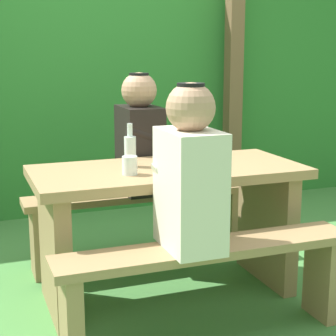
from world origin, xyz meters
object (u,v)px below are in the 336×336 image
picnic_table (168,209)px  bench_far (139,212)px  bench_near (207,272)px  person_black_coat (140,138)px  bottle_left (130,150)px  cell_phone (193,158)px  drinking_glass (130,165)px  person_white_shirt (190,174)px

picnic_table → bench_far: size_ratio=1.00×
bench_near → person_black_coat: person_black_coat is taller
picnic_table → bottle_left: bottle_left is taller
bench_far → bottle_left: bottle_left is taller
bench_near → cell_phone: 0.80m
bench_far → drinking_glass: drinking_glass is taller
bench_near → drinking_glass: drinking_glass is taller
bench_far → person_black_coat: (0.01, -0.00, 0.46)m
bench_far → bottle_left: (-0.18, -0.42, 0.47)m
drinking_glass → bottle_left: (0.06, 0.18, 0.04)m
person_black_coat → drinking_glass: (-0.24, -0.60, -0.03)m
bench_near → bench_far: bearing=90.0°
bench_far → person_black_coat: bearing=-23.1°
bench_far → cell_phone: size_ratio=10.00×
person_white_shirt → picnic_table: bearing=80.0°
drinking_glass → bottle_left: size_ratio=0.40×
picnic_table → bench_far: 0.53m
picnic_table → person_white_shirt: person_white_shirt is taller
bench_near → bottle_left: bottle_left is taller
bench_far → person_black_coat: person_black_coat is taller
bench_near → person_white_shirt: 0.47m
person_white_shirt → person_black_coat: (0.10, 1.01, 0.00)m
drinking_glass → bench_near: bearing=-60.2°
bench_far → bench_near: bearing=-90.0°
person_black_coat → picnic_table: bearing=-90.9°
person_black_coat → cell_phone: size_ratio=5.14×
bench_near → drinking_glass: bearing=119.8°
picnic_table → bench_near: picnic_table is taller
picnic_table → cell_phone: (0.21, 0.16, 0.23)m
drinking_glass → cell_phone: 0.51m
bench_far → cell_phone: (0.21, -0.35, 0.39)m
person_white_shirt → person_black_coat: same height
person_black_coat → bottle_left: size_ratio=3.18×
person_white_shirt → cell_phone: bearing=66.0°
cell_phone → picnic_table: bearing=-165.4°
bottle_left → person_black_coat: bearing=66.1°
bench_near → picnic_table: bearing=90.0°
bench_far → drinking_glass: 0.78m
bottle_left → picnic_table: bearing=-25.3°
bottle_left → bench_far: bearing=67.1°
bench_near → person_white_shirt: (-0.09, 0.00, 0.46)m
picnic_table → bench_near: size_ratio=1.00×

